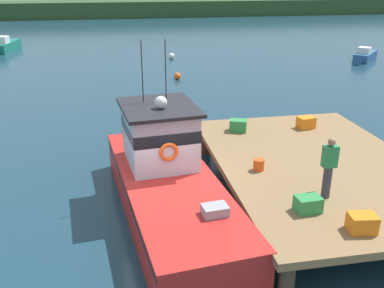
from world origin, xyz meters
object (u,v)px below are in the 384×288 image
Objects in this scene: deckhand_by_the_boat at (329,167)px; mooring_buoy_outer at (178,76)px; moored_boat_far_right at (364,56)px; crate_single_by_cleat at (238,125)px; main_fishing_boat at (165,177)px; bait_bucket at (259,165)px; moored_boat_outer_mooring at (4,46)px; crate_stack_mid_dock at (308,204)px; crate_stack_near_edge at (362,223)px; mooring_buoy_inshore at (172,56)px; crate_single_far at (306,123)px.

deckhand_by_the_boat reaches higher than mooring_buoy_outer.
crate_single_by_cleat is at bearing -131.92° from moored_boat_far_right.
main_fishing_boat is 4.21m from crate_single_by_cleat.
crate_single_by_cleat is 23.29m from moored_boat_far_right.
moored_boat_outer_mooring is at bearing 113.79° from bait_bucket.
moored_boat_far_right reaches higher than mooring_buoy_outer.
crate_stack_mid_dock is 1.32× the size of mooring_buoy_outer.
crate_single_by_cleat is (3.04, 2.89, 0.41)m from main_fishing_boat.
moored_boat_outer_mooring is 19.29m from mooring_buoy_outer.
crate_stack_near_edge is 6.88m from crate_single_by_cleat.
crate_stack_mid_dock is 1.00× the size of crate_single_by_cleat.
crate_stack_near_edge is 27.67m from mooring_buoy_inshore.
crate_single_by_cleat is at bearing 97.35° from crate_stack_near_edge.
crate_stack_near_edge is 1.00× the size of crate_single_far.
deckhand_by_the_boat is 26.09m from mooring_buoy_inshore.
mooring_buoy_outer is at bearing -94.91° from mooring_buoy_inshore.
moored_boat_outer_mooring is at bearing 120.92° from crate_single_far.
crate_single_far is at bearing -84.22° from mooring_buoy_inshore.
crate_stack_mid_dock is at bearing -89.28° from mooring_buoy_outer.
crate_stack_mid_dock is 19.38m from mooring_buoy_outer.
crate_stack_near_edge is 1.76× the size of bait_bucket.
crate_single_far is 0.16× the size of moored_boat_far_right.
crate_single_by_cleat is at bearing -91.24° from mooring_buoy_inshore.
moored_boat_outer_mooring reaches higher than mooring_buoy_outer.
bait_bucket is 0.09× the size of moored_boat_far_right.
crate_stack_mid_dock is 1.16m from deckhand_by_the_boat.
moored_boat_outer_mooring is at bearing 113.35° from crate_stack_near_edge.
moored_boat_outer_mooring is (-14.69, 34.02, -0.94)m from crate_stack_near_edge.
main_fishing_boat is 16.57× the size of crate_stack_near_edge.
deckhand_by_the_boat reaches higher than moored_boat_outer_mooring.
deckhand_by_the_boat is (1.16, -1.87, 0.69)m from bait_bucket.
crate_stack_near_edge reaches higher than moored_boat_far_right.
main_fishing_boat is 4.27m from crate_stack_mid_dock.
crate_stack_mid_dock is 6.18m from crate_single_far.
mooring_buoy_inshore is (0.38, 26.61, -1.15)m from crate_stack_mid_dock.
crate_single_by_cleat is 1.32× the size of mooring_buoy_outer.
main_fishing_boat reaches higher than crate_single_far.
deckhand_by_the_boat reaches higher than crate_stack_mid_dock.
main_fishing_boat is at bearing 148.99° from deckhand_by_the_boat.
mooring_buoy_outer is (-15.72, -3.76, -0.15)m from moored_boat_far_right.
moored_boat_far_right is at bearing 56.82° from deckhand_by_the_boat.
moored_boat_outer_mooring is (-13.81, 27.20, -0.94)m from crate_single_by_cleat.
crate_single_by_cleat is (-0.88, 6.82, 0.01)m from crate_stack_near_edge.
mooring_buoy_outer is at bearing 92.96° from crate_stack_near_edge.
bait_bucket is (-1.22, 3.48, -0.03)m from crate_stack_near_edge.
moored_boat_outer_mooring reaches higher than mooring_buoy_inshore.
crate_stack_mid_dock is 1.76× the size of bait_bucket.
main_fishing_boat is 23.97m from mooring_buoy_inshore.
crate_stack_mid_dock is at bearing -43.03° from main_fishing_boat.
moored_boat_far_right is at bearing 58.72° from crate_stack_near_edge.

